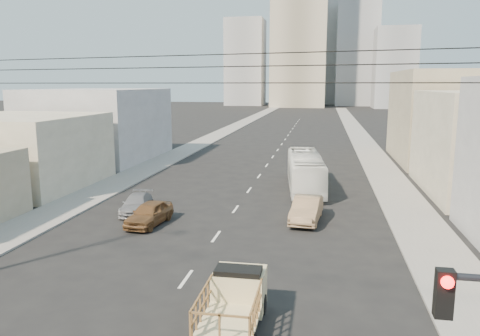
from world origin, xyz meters
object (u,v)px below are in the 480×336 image
(flatbed_pickup, at_px, (234,299))
(sedan_grey, at_px, (137,204))
(sedan_tan, at_px, (307,209))
(sedan_brown, at_px, (149,213))
(city_bus, at_px, (305,171))

(flatbed_pickup, relative_size, sedan_grey, 1.06)
(flatbed_pickup, distance_m, sedan_tan, 13.89)
(sedan_brown, relative_size, sedan_grey, 1.01)
(city_bus, xyz_separation_m, sedan_brown, (-9.04, -11.70, -0.80))
(flatbed_pickup, relative_size, sedan_brown, 1.05)
(sedan_brown, xyz_separation_m, sedan_grey, (-1.84, 2.47, -0.11))
(flatbed_pickup, relative_size, city_bus, 0.41)
(flatbed_pickup, distance_m, city_bus, 23.02)
(sedan_brown, bearing_deg, sedan_grey, 133.38)
(city_bus, relative_size, sedan_tan, 2.32)
(sedan_brown, relative_size, sedan_tan, 0.89)
(sedan_grey, bearing_deg, flatbed_pickup, -64.94)
(flatbed_pickup, xyz_separation_m, sedan_brown, (-7.48, 11.27, -0.38))
(city_bus, height_order, sedan_brown, city_bus)
(flatbed_pickup, height_order, city_bus, city_bus)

